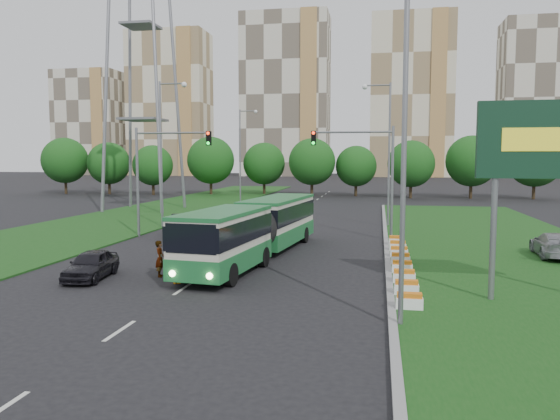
% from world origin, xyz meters
% --- Properties ---
extents(ground, '(360.00, 360.00, 0.00)m').
position_xyz_m(ground, '(0.00, 0.00, 0.00)').
color(ground, black).
rests_on(ground, ground).
extents(grass_median, '(14.00, 60.00, 0.15)m').
position_xyz_m(grass_median, '(13.00, 8.00, 0.07)').
color(grass_median, '#154513').
rests_on(grass_median, ground).
extents(median_kerb, '(0.30, 60.00, 0.18)m').
position_xyz_m(median_kerb, '(6.05, 8.00, 0.09)').
color(median_kerb, gray).
rests_on(median_kerb, ground).
extents(left_verge, '(12.00, 110.00, 0.10)m').
position_xyz_m(left_verge, '(-18.00, 25.00, 0.05)').
color(left_verge, '#154513').
rests_on(left_verge, ground).
extents(lane_markings, '(0.20, 100.00, 0.01)m').
position_xyz_m(lane_markings, '(-3.00, 20.00, 0.00)').
color(lane_markings, silver).
rests_on(lane_markings, ground).
extents(flower_planters, '(1.10, 15.90, 0.60)m').
position_xyz_m(flower_planters, '(6.70, -0.30, 0.45)').
color(flower_planters, white).
rests_on(flower_planters, grass_median).
extents(billboard, '(6.00, 0.37, 8.00)m').
position_xyz_m(billboard, '(12.25, -6.00, 6.16)').
color(billboard, gray).
rests_on(billboard, ground).
extents(traffic_mast_median, '(5.76, 0.32, 8.00)m').
position_xyz_m(traffic_mast_median, '(4.78, 10.00, 5.35)').
color(traffic_mast_median, gray).
rests_on(traffic_mast_median, ground).
extents(traffic_mast_left, '(5.76, 0.32, 8.00)m').
position_xyz_m(traffic_mast_left, '(-10.38, 9.00, 5.35)').
color(traffic_mast_left, gray).
rests_on(traffic_mast_left, ground).
extents(street_lamps, '(36.00, 60.00, 12.00)m').
position_xyz_m(street_lamps, '(-3.00, 10.00, 6.00)').
color(street_lamps, gray).
rests_on(street_lamps, ground).
extents(transmission_pylon, '(12.00, 12.00, 44.00)m').
position_xyz_m(transmission_pylon, '(-20.00, 28.00, 22.00)').
color(transmission_pylon, gray).
rests_on(transmission_pylon, ground).
extents(tree_line, '(120.00, 8.00, 9.00)m').
position_xyz_m(tree_line, '(10.00, 55.00, 4.50)').
color(tree_line, '#124312').
rests_on(tree_line, ground).
extents(apartment_tower_west, '(26.00, 15.00, 48.00)m').
position_xyz_m(apartment_tower_west, '(-65.00, 150.00, 24.00)').
color(apartment_tower_west, beige).
rests_on(apartment_tower_west, ground).
extents(apartment_tower_cwest, '(28.00, 15.00, 52.00)m').
position_xyz_m(apartment_tower_cwest, '(-25.00, 150.00, 26.00)').
color(apartment_tower_cwest, beige).
rests_on(apartment_tower_cwest, ground).
extents(apartment_tower_ceast, '(25.00, 15.00, 50.00)m').
position_xyz_m(apartment_tower_ceast, '(15.00, 150.00, 25.00)').
color(apartment_tower_ceast, beige).
rests_on(apartment_tower_ceast, ground).
extents(apartment_tower_east, '(27.00, 15.00, 47.00)m').
position_xyz_m(apartment_tower_east, '(55.00, 150.00, 23.50)').
color(apartment_tower_east, beige).
rests_on(apartment_tower_east, ground).
extents(midrise_west, '(22.00, 14.00, 36.00)m').
position_xyz_m(midrise_west, '(-95.00, 150.00, 18.00)').
color(midrise_west, beige).
rests_on(midrise_west, ground).
extents(articulated_bus, '(2.67, 17.12, 2.82)m').
position_xyz_m(articulated_bus, '(-1.50, 1.92, 1.73)').
color(articulated_bus, beige).
rests_on(articulated_bus, ground).
extents(car_left_near, '(2.09, 4.21, 1.38)m').
position_xyz_m(car_left_near, '(-8.06, -4.84, 0.69)').
color(car_left_near, black).
rests_on(car_left_near, ground).
extents(car_left_far, '(2.67, 5.06, 1.58)m').
position_xyz_m(car_left_far, '(-8.96, 10.00, 0.79)').
color(car_left_far, black).
rests_on(car_left_far, ground).
extents(car_median, '(2.27, 4.95, 1.40)m').
position_xyz_m(car_median, '(15.44, 4.59, 0.85)').
color(car_median, '#94959C').
rests_on(car_median, grass_median).
extents(pedestrian, '(0.60, 0.75, 1.78)m').
position_xyz_m(pedestrian, '(-4.97, -3.81, 0.89)').
color(pedestrian, gray).
rests_on(pedestrian, ground).
extents(shopping_trolley, '(0.32, 0.34, 0.56)m').
position_xyz_m(shopping_trolley, '(-3.64, -5.00, 0.28)').
color(shopping_trolley, orange).
rests_on(shopping_trolley, ground).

